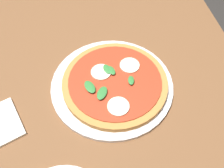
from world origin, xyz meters
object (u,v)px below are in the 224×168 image
at_px(serving_tray, 112,85).
at_px(napkin, 2,123).
at_px(dining_table, 92,78).
at_px(pizza, 115,82).

bearing_deg(serving_tray, napkin, -76.86).
distance_m(dining_table, pizza, 0.17).
bearing_deg(dining_table, pizza, 27.89).
xyz_separation_m(dining_table, napkin, (0.18, -0.26, 0.09)).
bearing_deg(serving_tray, pizza, 55.65).
relative_size(dining_table, napkin, 10.61).
bearing_deg(pizza, serving_tray, -124.35).
height_order(serving_tray, napkin, serving_tray).
distance_m(serving_tray, napkin, 0.32).
height_order(pizza, napkin, pizza).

